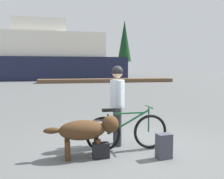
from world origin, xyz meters
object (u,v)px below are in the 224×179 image
object	(u,v)px
handbag_pannier	(101,150)
ferry_boat	(20,57)
bicycle	(127,132)
dog	(87,130)
person_cyclist	(117,97)
backpack	(164,146)

from	to	relation	value
handbag_pannier	ferry_boat	bearing A→B (deg)	100.21
bicycle	dog	xyz separation A→B (m)	(-0.86, -0.24, 0.14)
bicycle	ferry_boat	distance (m)	31.83
bicycle	person_cyclist	distance (m)	0.80
bicycle	handbag_pannier	world-z (taller)	bicycle
ferry_boat	person_cyclist	bearing A→B (deg)	-78.65
bicycle	handbag_pannier	bearing A→B (deg)	-150.76
backpack	handbag_pannier	distance (m)	1.21
person_cyclist	ferry_boat	distance (m)	31.37
handbag_pannier	ferry_boat	world-z (taller)	ferry_boat
backpack	handbag_pannier	world-z (taller)	backpack
dog	ferry_boat	distance (m)	31.90
dog	handbag_pannier	bearing A→B (deg)	-21.29
dog	ferry_boat	size ratio (longest dim) A/B	0.05
dog	person_cyclist	bearing A→B (deg)	40.27
dog	backpack	distance (m)	1.51
dog	backpack	xyz separation A→B (m)	(1.44, -0.38, -0.29)
handbag_pannier	ferry_boat	xyz separation A→B (m)	(-5.66, 31.44, 2.88)
bicycle	ferry_boat	bearing A→B (deg)	101.40
backpack	ferry_boat	world-z (taller)	ferry_boat
backpack	handbag_pannier	bearing A→B (deg)	166.76
dog	handbag_pannier	xyz separation A→B (m)	(0.26, -0.10, -0.38)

